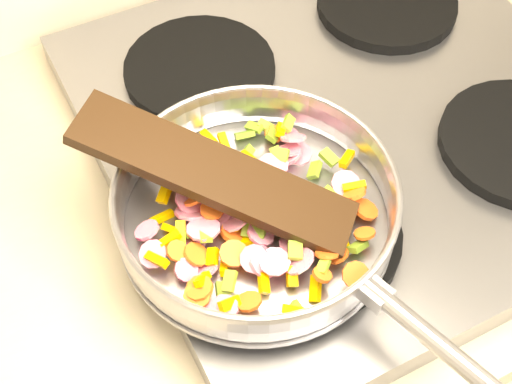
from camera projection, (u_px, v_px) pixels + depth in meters
name	position (u px, v px, depth m)	size (l,w,h in m)	color
cooktop	(351.00, 120.00, 0.88)	(0.60, 0.60, 0.04)	#939399
grate_fl	(311.00, 235.00, 0.74)	(0.19, 0.19, 0.02)	black
grate_bl	(200.00, 69.00, 0.89)	(0.19, 0.19, 0.02)	black
grate_br	(387.00, 4.00, 0.97)	(0.19, 0.19, 0.02)	black
saute_pan	(258.00, 205.00, 0.72)	(0.33, 0.49, 0.06)	#9E9EA5
vegetable_heap	(248.00, 211.00, 0.73)	(0.26, 0.26, 0.05)	#CE144D
wooden_spatula	(214.00, 174.00, 0.71)	(0.29, 0.07, 0.01)	black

